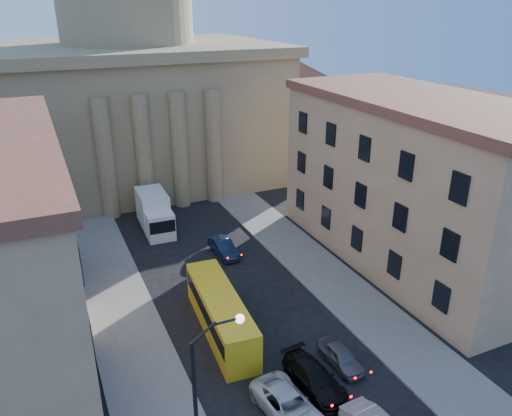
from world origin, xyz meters
The scene contains 11 objects.
sidewalk_left centered at (-8.50, 18.00, 0.07)m, with size 5.00×60.00×0.15m, color #605C57.
sidewalk_right centered at (8.50, 18.00, 0.07)m, with size 5.00×60.00×0.15m, color #605C57.
church centered at (0.00, 55.47, 11.88)m, with size 68.02×28.76×36.60m.
building_right centered at (17.00, 22.00, 7.42)m, with size 11.60×26.60×14.70m.
street_lamp centered at (-6.97, 8.00, 5.29)m, with size 2.62×0.44×8.83m.
car_left_mid centered at (-1.72, 9.48, 0.74)m, with size 2.47×5.36×1.49m, color silver.
car_right_mid centered at (0.80, 10.88, 0.73)m, with size 2.06×5.06×1.47m, color black.
car_right_far centered at (3.42, 11.95, 0.65)m, with size 1.53×3.80×1.30m, color #535358.
car_right_distant centered at (1.93, 29.32, 0.73)m, with size 1.54×4.41×1.45m, color black.
city_bus centered at (-2.38, 18.52, 1.59)m, with size 3.16×10.64×2.96m.
box_truck centered at (-2.44, 37.44, 1.78)m, with size 2.88×6.92×3.76m.
Camera 1 is at (-12.30, -9.47, 21.88)m, focal length 35.00 mm.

